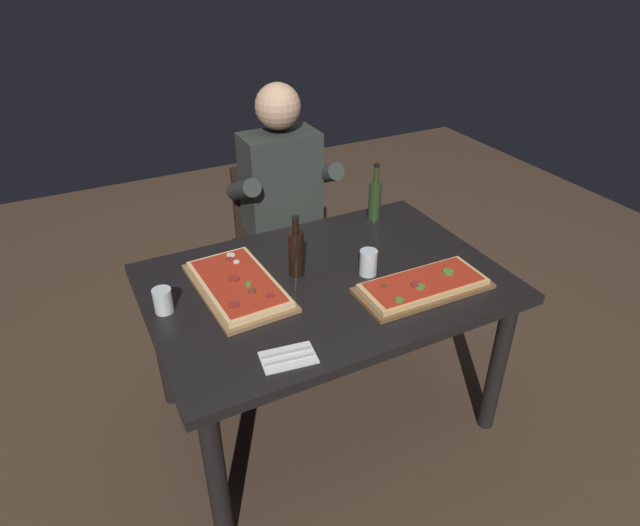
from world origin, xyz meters
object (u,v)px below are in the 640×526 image
dining_table (326,299)px  pizza_rectangular_front (423,286)px  tumbler_far_side (368,264)px  diner_chair (278,235)px  oil_bottle_amber (296,252)px  wine_bottle_dark (375,199)px  pizza_rectangular_left (238,285)px  tumbler_near_camera (163,301)px  seated_diner (285,202)px

dining_table → pizza_rectangular_front: (0.30, -0.24, 0.11)m
dining_table → tumbler_far_side: size_ratio=13.14×
diner_chair → oil_bottle_amber: bearing=-106.9°
dining_table → pizza_rectangular_front: pizza_rectangular_front is taller
dining_table → wine_bottle_dark: bearing=39.4°
pizza_rectangular_left → diner_chair: bearing=57.8°
tumbler_near_camera → tumbler_far_side: 0.81m
tumbler_near_camera → tumbler_far_side: bearing=-8.4°
wine_bottle_dark → tumbler_near_camera: size_ratio=2.92×
seated_diner → diner_chair: bearing=90.0°
tumbler_far_side → pizza_rectangular_front: bearing=-56.4°
pizza_rectangular_left → oil_bottle_amber: oil_bottle_amber is taller
tumbler_far_side → diner_chair: bearing=91.7°
pizza_rectangular_front → seated_diner: (-0.16, 0.97, -0.02)m
dining_table → seated_diner: (0.15, 0.74, 0.10)m
pizza_rectangular_front → tumbler_far_side: size_ratio=4.97×
pizza_rectangular_front → oil_bottle_amber: size_ratio=2.02×
tumbler_near_camera → tumbler_far_side: (0.80, -0.12, -0.00)m
pizza_rectangular_front → pizza_rectangular_left: (-0.64, 0.33, 0.00)m
dining_table → seated_diner: 0.76m
dining_table → oil_bottle_amber: 0.23m
pizza_rectangular_left → tumbler_near_camera: size_ratio=5.54×
diner_chair → seated_diner: bearing=-90.0°
dining_table → diner_chair: size_ratio=1.61×
pizza_rectangular_left → pizza_rectangular_front: bearing=-27.3°
dining_table → diner_chair: diner_chair is taller
tumbler_near_camera → seated_diner: (0.77, 0.66, -0.04)m
pizza_rectangular_front → pizza_rectangular_left: bearing=152.7°
pizza_rectangular_front → wine_bottle_dark: (0.15, 0.61, 0.08)m
oil_bottle_amber → seated_diner: (0.23, 0.65, -0.10)m
dining_table → pizza_rectangular_front: 0.40m
pizza_rectangular_left → tumbler_far_side: bearing=-14.6°
pizza_rectangular_front → tumbler_near_camera: size_ratio=5.59×
pizza_rectangular_front → tumbler_near_camera: bearing=161.3°
pizza_rectangular_front → seated_diner: 0.98m
pizza_rectangular_left → seated_diner: seated_diner is taller
dining_table → seated_diner: seated_diner is taller
dining_table → pizza_rectangular_left: bearing=164.5°
pizza_rectangular_left → tumbler_near_camera: bearing=-177.2°
diner_chair → seated_diner: (0.00, -0.12, 0.26)m
oil_bottle_amber → seated_diner: size_ratio=0.20×
diner_chair → wine_bottle_dark: bearing=-57.1°
pizza_rectangular_front → diner_chair: diner_chair is taller
oil_bottle_amber → tumbler_near_camera: 0.54m
wine_bottle_dark → oil_bottle_amber: bearing=-152.2°
dining_table → wine_bottle_dark: size_ratio=5.06×
tumbler_far_side → diner_chair: size_ratio=0.12×
dining_table → pizza_rectangular_left: 0.37m
dining_table → seated_diner: bearing=78.8°
seated_diner → pizza_rectangular_front: bearing=-80.8°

